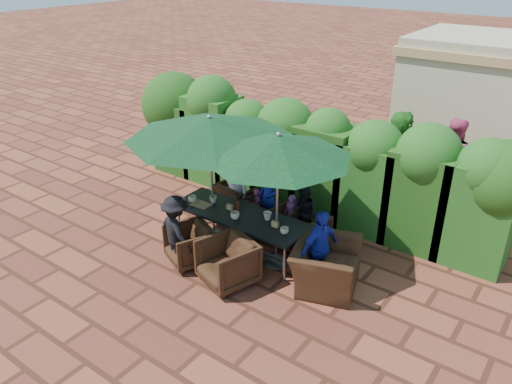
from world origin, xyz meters
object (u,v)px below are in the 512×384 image
Objects in this scene: umbrella_right at (278,147)px; chair_near_left at (189,243)px; umbrella_left at (209,128)px; chair_near_right at (227,261)px; chair_far_right at (308,229)px; chair_far_left at (238,198)px; dining_table at (240,218)px; chair_far_mid at (264,213)px; chair_end_right at (326,259)px.

umbrella_right is 3.24× the size of chair_near_left.
chair_near_right is at bearing -40.71° from umbrella_left.
umbrella_left is 4.28× the size of chair_far_right.
umbrella_left reaches higher than chair_near_left.
chair_far_right is at bearing 79.51° from umbrella_right.
chair_near_right is (1.31, -1.96, 0.03)m from chair_far_left.
chair_far_left is (-0.16, 0.98, -1.82)m from umbrella_left.
dining_table is 0.90m from chair_far_mid.
chair_end_right is at bearing 52.05° from chair_near_right.
chair_far_right is at bearing 74.39° from chair_near_left.
chair_far_mid is (0.64, 0.77, -1.84)m from umbrella_left.
chair_near_right is at bearing -109.43° from umbrella_right.
umbrella_left is at bearing 108.76° from chair_far_left.
chair_near_left is at bearing -76.51° from umbrella_left.
chair_end_right is (1.01, -0.06, -1.70)m from umbrella_right.
chair_near_right is at bearing 105.63° from chair_end_right.
umbrella_left is 2.06m from chair_near_left.
umbrella_left is 1.22× the size of umbrella_right.
umbrella_left is 1.48m from umbrella_right.
umbrella_right is 3.08× the size of chair_far_left.
umbrella_right is at bearing 58.88° from chair_near_left.
chair_end_right is at bearing 167.47° from chair_far_left.
chair_near_right is at bearing 115.64° from chair_far_mid.
chair_far_right is at bearing 93.27° from chair_near_right.
umbrella_right is at bearing 84.88° from chair_far_right.
chair_far_left is at bearing 129.31° from dining_table.
umbrella_left reaches higher than chair_far_left.
umbrella_left reaches higher than chair_far_right.
umbrella_right is 3.29× the size of chair_far_mid.
chair_near_left is at bearing -166.24° from chair_near_right.
umbrella_left is 4.02× the size of chair_far_mid.
chair_far_mid is at bearing 47.12° from chair_end_right.
umbrella_right is 2.89× the size of chair_near_right.
chair_far_right is 2.20m from chair_near_left.
chair_end_right reaches higher than chair_far_right.
chair_far_mid is at bearing 175.03° from chair_far_left.
umbrella_left is 2.10m from chair_far_mid.
chair_end_right is (2.28, 0.81, 0.13)m from chair_near_left.
umbrella_right is at bearing 145.70° from chair_far_mid.
umbrella_left is 3.52× the size of chair_near_right.
chair_far_right is (1.63, 0.78, -1.86)m from umbrella_left.
umbrella_left is 3.95× the size of chair_near_left.
chair_far_right is 0.92× the size of chair_near_left.
dining_table is 1.06× the size of umbrella_right.
dining_table is at bearing 47.64° from chair_far_right.
chair_far_left is 1.05× the size of chair_near_left.
umbrella_right is at bearing 68.76° from chair_end_right.
dining_table is at bearing -5.81° from umbrella_left.
umbrella_right reaches higher than chair_far_left.
umbrella_right is 2.11× the size of chair_end_right.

